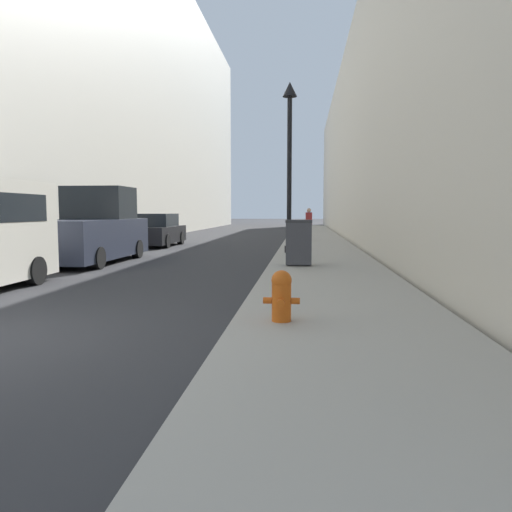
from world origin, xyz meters
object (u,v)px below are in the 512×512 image
pickup_truck (91,231)px  pedestrian_on_sidewalk (309,224)px  lamppost (290,145)px  fire_hydrant (281,295)px  trash_bin (299,242)px  parked_sedan_near (157,231)px

pickup_truck → pedestrian_on_sidewalk: size_ratio=3.25×
lamppost → pedestrian_on_sidewalk: (0.80, 7.97, -3.07)m
fire_hydrant → trash_bin: size_ratio=0.56×
lamppost → parked_sedan_near: bearing=144.1°
parked_sedan_near → fire_hydrant: bearing=-67.7°
trash_bin → lamppost: bearing=95.4°
pickup_truck → parked_sedan_near: bearing=90.4°
pickup_truck → trash_bin: bearing=-12.1°
pedestrian_on_sidewalk → lamppost: bearing=-95.7°
parked_sedan_near → pedestrian_on_sidewalk: bearing=25.4°
lamppost → pickup_truck: 7.53m
pickup_truck → parked_sedan_near: (-0.05, 7.42, -0.30)m
lamppost → fire_hydrant: bearing=-88.8°
parked_sedan_near → pedestrian_on_sidewalk: size_ratio=2.61×
trash_bin → pedestrian_on_sidewalk: (0.39, 12.25, 0.19)m
pedestrian_on_sidewalk → fire_hydrant: bearing=-91.6°
lamppost → parked_sedan_near: size_ratio=1.40×
trash_bin → parked_sedan_near: bearing=127.3°
fire_hydrant → parked_sedan_near: (-6.58, 16.06, 0.21)m
lamppost → pedestrian_on_sidewalk: 8.58m
trash_bin → fire_hydrant: bearing=-91.3°
lamppost → parked_sedan_near: (-6.34, 4.59, -3.33)m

